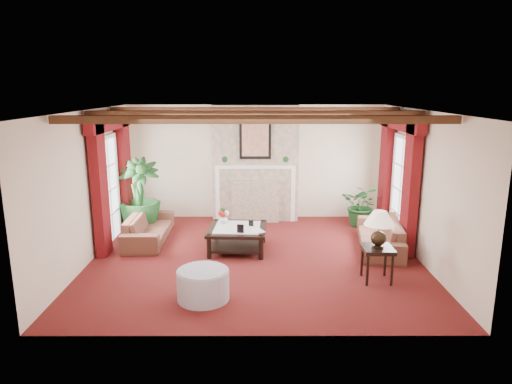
{
  "coord_description": "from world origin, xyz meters",
  "views": [
    {
      "loc": [
        0.0,
        -8.0,
        3.09
      ],
      "look_at": [
        0.01,
        0.4,
        1.16
      ],
      "focal_mm": 32.0,
      "sensor_mm": 36.0,
      "label": 1
    }
  ],
  "objects_px": {
    "sofa_left": "(148,223)",
    "ottoman": "(203,285)",
    "sofa_right": "(380,230)",
    "coffee_table": "(237,239)",
    "potted_palm": "(140,211)",
    "side_table": "(377,264)"
  },
  "relations": [
    {
      "from": "side_table",
      "to": "ottoman",
      "type": "distance_m",
      "value": 2.84
    },
    {
      "from": "coffee_table",
      "to": "ottoman",
      "type": "bearing_deg",
      "value": -98.24
    },
    {
      "from": "side_table",
      "to": "sofa_left",
      "type": "bearing_deg",
      "value": 154.11
    },
    {
      "from": "sofa_right",
      "to": "ottoman",
      "type": "relative_size",
      "value": 2.58
    },
    {
      "from": "sofa_right",
      "to": "side_table",
      "type": "height_order",
      "value": "sofa_right"
    },
    {
      "from": "ottoman",
      "to": "side_table",
      "type": "bearing_deg",
      "value": 13.72
    },
    {
      "from": "sofa_left",
      "to": "ottoman",
      "type": "bearing_deg",
      "value": -153.15
    },
    {
      "from": "sofa_right",
      "to": "ottoman",
      "type": "distance_m",
      "value": 3.9
    },
    {
      "from": "sofa_left",
      "to": "ottoman",
      "type": "xyz_separation_m",
      "value": [
        1.42,
        -2.7,
        -0.14
      ]
    },
    {
      "from": "potted_palm",
      "to": "side_table",
      "type": "distance_m",
      "value": 5.24
    },
    {
      "from": "ottoman",
      "to": "potted_palm",
      "type": "bearing_deg",
      "value": 117.6
    },
    {
      "from": "sofa_right",
      "to": "ottoman",
      "type": "height_order",
      "value": "sofa_right"
    },
    {
      "from": "coffee_table",
      "to": "ottoman",
      "type": "height_order",
      "value": "ottoman"
    },
    {
      "from": "side_table",
      "to": "potted_palm",
      "type": "bearing_deg",
      "value": 149.34
    },
    {
      "from": "sofa_left",
      "to": "sofa_right",
      "type": "relative_size",
      "value": 0.95
    },
    {
      "from": "sofa_right",
      "to": "sofa_left",
      "type": "bearing_deg",
      "value": -87.16
    },
    {
      "from": "coffee_table",
      "to": "side_table",
      "type": "xyz_separation_m",
      "value": [
        2.33,
        -1.45,
        0.06
      ]
    },
    {
      "from": "ottoman",
      "to": "sofa_left",
      "type": "bearing_deg",
      "value": 117.79
    },
    {
      "from": "side_table",
      "to": "sofa_right",
      "type": "bearing_deg",
      "value": 73.33
    },
    {
      "from": "sofa_left",
      "to": "ottoman",
      "type": "relative_size",
      "value": 2.46
    },
    {
      "from": "potted_palm",
      "to": "side_table",
      "type": "relative_size",
      "value": 3.17
    },
    {
      "from": "sofa_right",
      "to": "coffee_table",
      "type": "bearing_deg",
      "value": -79.4
    }
  ]
}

